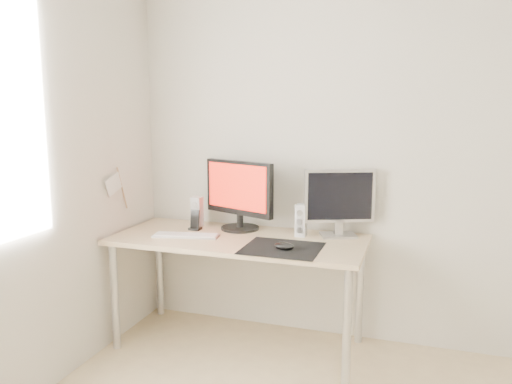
# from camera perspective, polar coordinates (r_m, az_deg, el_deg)

# --- Properties ---
(wall_back) EXTENTS (3.50, 0.00, 3.50)m
(wall_back) POSITION_cam_1_polar(r_m,az_deg,el_deg) (3.27, 15.78, 4.09)
(wall_back) COLOR silver
(wall_back) RESTS_ON ground
(mousepad) EXTENTS (0.45, 0.40, 0.00)m
(mousepad) POSITION_cam_1_polar(r_m,az_deg,el_deg) (2.94, 2.99, -6.44)
(mousepad) COLOR black
(mousepad) RESTS_ON desk
(mouse) EXTENTS (0.12, 0.07, 0.04)m
(mouse) POSITION_cam_1_polar(r_m,az_deg,el_deg) (2.90, 3.22, -6.19)
(mouse) COLOR black
(mouse) RESTS_ON mousepad
(desk) EXTENTS (1.60, 0.70, 0.73)m
(desk) POSITION_cam_1_polar(r_m,az_deg,el_deg) (3.21, -2.00, -6.55)
(desk) COLOR #D1B587
(desk) RESTS_ON ground
(main_monitor) EXTENTS (0.53, 0.34, 0.47)m
(main_monitor) POSITION_cam_1_polar(r_m,az_deg,el_deg) (3.34, -1.96, -0.06)
(main_monitor) COLOR black
(main_monitor) RESTS_ON desk
(second_monitor) EXTENTS (0.43, 0.23, 0.43)m
(second_monitor) POSITION_cam_1_polar(r_m,az_deg,el_deg) (3.20, 9.50, -0.84)
(second_monitor) COLOR silver
(second_monitor) RESTS_ON desk
(speaker_left) EXTENTS (0.07, 0.08, 0.21)m
(speaker_left) POSITION_cam_1_polar(r_m,az_deg,el_deg) (3.48, -6.74, -2.24)
(speaker_left) COLOR white
(speaker_left) RESTS_ON desk
(speaker_right) EXTENTS (0.07, 0.08, 0.21)m
(speaker_right) POSITION_cam_1_polar(r_m,az_deg,el_deg) (3.20, 5.18, -3.25)
(speaker_right) COLOR white
(speaker_right) RESTS_ON desk
(keyboard) EXTENTS (0.43, 0.20, 0.02)m
(keyboard) POSITION_cam_1_polar(r_m,az_deg,el_deg) (3.23, -8.00, -4.93)
(keyboard) COLOR silver
(keyboard) RESTS_ON desk
(phone_dock) EXTENTS (0.08, 0.07, 0.14)m
(phone_dock) POSITION_cam_1_polar(r_m,az_deg,el_deg) (3.39, -6.98, -3.62)
(phone_dock) COLOR black
(phone_dock) RESTS_ON desk
(pennant) EXTENTS (0.01, 0.23, 0.29)m
(pennant) POSITION_cam_1_polar(r_m,az_deg,el_deg) (3.35, -15.66, 0.74)
(pennant) COLOR #A57F54
(pennant) RESTS_ON wall_left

